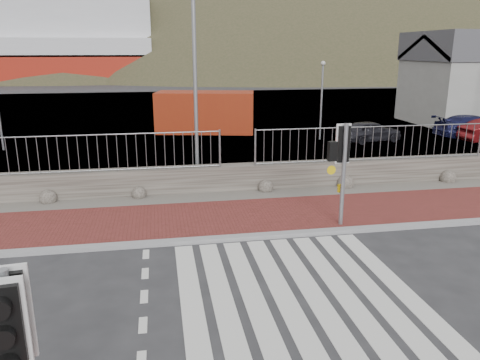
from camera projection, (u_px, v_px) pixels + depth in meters
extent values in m
plane|color=#28282B|center=(299.00, 296.00, 9.19)|extent=(220.00, 220.00, 0.00)
cube|color=maroon|center=(253.00, 217.00, 13.45)|extent=(40.00, 3.00, 0.08)
cube|color=gray|center=(265.00, 236.00, 12.03)|extent=(40.00, 0.25, 0.12)
cube|color=silver|center=(192.00, 306.00, 8.84)|extent=(0.42, 5.60, 0.01)
cube|color=silver|center=(223.00, 303.00, 8.94)|extent=(0.42, 5.60, 0.01)
cube|color=silver|center=(254.00, 300.00, 9.04)|extent=(0.42, 5.60, 0.01)
cube|color=silver|center=(284.00, 297.00, 9.14)|extent=(0.42, 5.60, 0.01)
cube|color=silver|center=(313.00, 294.00, 9.24)|extent=(0.42, 5.60, 0.01)
cube|color=silver|center=(342.00, 292.00, 9.34)|extent=(0.42, 5.60, 0.01)
cube|color=silver|center=(370.00, 289.00, 9.44)|extent=(0.42, 5.60, 0.01)
cube|color=silver|center=(398.00, 287.00, 9.54)|extent=(0.42, 5.60, 0.01)
cube|color=#59544C|center=(241.00, 196.00, 15.35)|extent=(40.00, 1.50, 0.06)
cube|color=#443E38|center=(237.00, 178.00, 16.00)|extent=(40.00, 0.60, 0.90)
cylinder|color=gray|center=(86.00, 135.00, 14.61)|extent=(8.40, 0.04, 0.04)
cylinder|color=gray|center=(220.00, 149.00, 15.47)|extent=(0.07, 0.07, 1.20)
cylinder|color=gray|center=(374.00, 127.00, 16.21)|extent=(8.40, 0.04, 0.04)
cylinder|color=gray|center=(255.00, 148.00, 15.67)|extent=(0.07, 0.07, 1.20)
cylinder|color=gray|center=(480.00, 140.00, 17.08)|extent=(0.07, 0.07, 1.20)
cube|color=#4C4C4F|center=(192.00, 113.00, 35.66)|extent=(120.00, 40.00, 0.50)
cube|color=#3F4C54|center=(174.00, 83.00, 68.87)|extent=(220.00, 50.00, 0.05)
cube|color=silver|center=(46.00, 19.00, 68.19)|extent=(30.00, 12.00, 6.00)
ellipsoid|color=#343620|center=(99.00, 175.00, 95.45)|extent=(106.40, 68.40, 76.00)
ellipsoid|color=#343620|center=(309.00, 192.00, 104.57)|extent=(140.00, 90.00, 100.00)
cube|color=black|center=(9.00, 321.00, 4.45)|extent=(0.41, 0.28, 1.02)
sphere|color=#0CE53F|center=(13.00, 347.00, 4.53)|extent=(0.15, 0.15, 0.15)
cylinder|color=gray|center=(343.00, 177.00, 12.42)|extent=(0.11, 0.11, 2.84)
cube|color=gold|center=(342.00, 189.00, 12.51)|extent=(0.15, 0.09, 0.22)
cube|color=black|center=(345.00, 145.00, 12.19)|extent=(0.42, 0.27, 1.07)
sphere|color=#0CE53F|center=(345.00, 156.00, 12.27)|extent=(0.15, 0.15, 0.15)
cube|color=black|center=(332.00, 151.00, 12.15)|extent=(0.23, 0.18, 0.51)
cylinder|color=gray|center=(195.00, 77.00, 15.64)|extent=(0.13, 0.13, 7.60)
cube|color=#92330F|center=(205.00, 112.00, 27.30)|extent=(5.96, 3.45, 2.33)
imported|color=black|center=(370.00, 131.00, 24.49)|extent=(3.48, 1.90, 1.12)
imported|color=#14163F|center=(474.00, 127.00, 25.46)|extent=(4.35, 1.82, 1.26)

